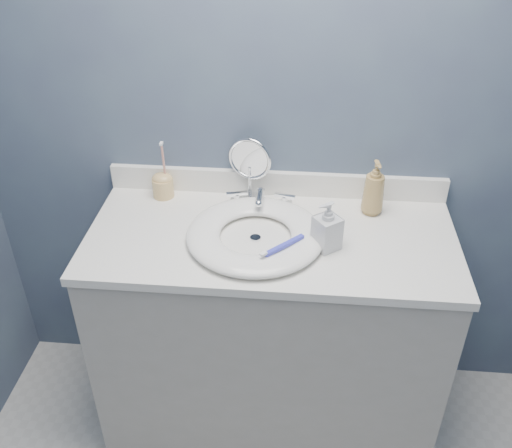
# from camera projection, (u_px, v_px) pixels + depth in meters

# --- Properties ---
(back_wall) EXTENTS (2.20, 0.02, 2.40)m
(back_wall) POSITION_uv_depth(u_px,v_px,m) (278.00, 111.00, 1.93)
(back_wall) COLOR #424B63
(back_wall) RESTS_ON ground
(vanity_cabinet) EXTENTS (1.20, 0.55, 0.85)m
(vanity_cabinet) POSITION_uv_depth(u_px,v_px,m) (269.00, 334.00, 2.14)
(vanity_cabinet) COLOR #B5AEA5
(vanity_cabinet) RESTS_ON ground
(countertop) EXTENTS (1.22, 0.57, 0.03)m
(countertop) POSITION_uv_depth(u_px,v_px,m) (271.00, 238.00, 1.89)
(countertop) COLOR white
(countertop) RESTS_ON vanity_cabinet
(backsplash) EXTENTS (1.22, 0.02, 0.09)m
(backsplash) POSITION_uv_depth(u_px,v_px,m) (276.00, 183.00, 2.07)
(backsplash) COLOR white
(backsplash) RESTS_ON countertop
(basin) EXTENTS (0.45, 0.45, 0.04)m
(basin) POSITION_uv_depth(u_px,v_px,m) (255.00, 234.00, 1.85)
(basin) COLOR white
(basin) RESTS_ON countertop
(drain) EXTENTS (0.04, 0.04, 0.01)m
(drain) POSITION_uv_depth(u_px,v_px,m) (255.00, 238.00, 1.86)
(drain) COLOR silver
(drain) RESTS_ON countertop
(faucet) EXTENTS (0.25, 0.13, 0.07)m
(faucet) POSITION_uv_depth(u_px,v_px,m) (260.00, 200.00, 2.01)
(faucet) COLOR silver
(faucet) RESTS_ON countertop
(makeup_mirror) EXTENTS (0.16, 0.09, 0.24)m
(makeup_mirror) POSITION_uv_depth(u_px,v_px,m) (250.00, 166.00, 2.00)
(makeup_mirror) COLOR silver
(makeup_mirror) RESTS_ON countertop
(soap_bottle_amber) EXTENTS (0.09, 0.09, 0.20)m
(soap_bottle_amber) POSITION_uv_depth(u_px,v_px,m) (374.00, 188.00, 1.94)
(soap_bottle_amber) COLOR #A9884C
(soap_bottle_amber) RESTS_ON countertop
(soap_bottle_clear) EXTENTS (0.11, 0.11, 0.17)m
(soap_bottle_clear) POSITION_uv_depth(u_px,v_px,m) (327.00, 226.00, 1.78)
(soap_bottle_clear) COLOR silver
(soap_bottle_clear) RESTS_ON countertop
(toothbrush_holder) EXTENTS (0.08, 0.08, 0.22)m
(toothbrush_holder) POSITION_uv_depth(u_px,v_px,m) (163.00, 184.00, 2.05)
(toothbrush_holder) COLOR #DCB46E
(toothbrush_holder) RESTS_ON countertop
(toothbrush_lying) EXTENTS (0.13, 0.13, 0.02)m
(toothbrush_lying) POSITION_uv_depth(u_px,v_px,m) (283.00, 246.00, 1.75)
(toothbrush_lying) COLOR #383CC7
(toothbrush_lying) RESTS_ON basin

